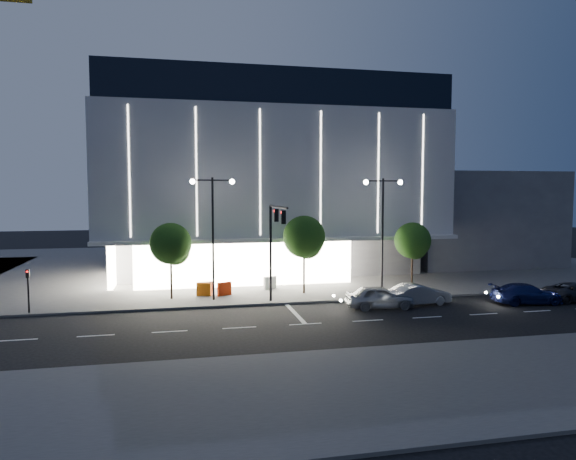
% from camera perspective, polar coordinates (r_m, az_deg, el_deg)
% --- Properties ---
extents(ground, '(160.00, 160.00, 0.00)m').
position_cam_1_polar(ground, '(32.54, -2.18, -9.93)').
color(ground, black).
rests_on(ground, ground).
extents(sidewalk_museum, '(70.00, 40.00, 0.15)m').
position_cam_1_polar(sidewalk_museum, '(56.60, -1.35, -3.72)').
color(sidewalk_museum, '#474747').
rests_on(sidewalk_museum, ground).
extents(sidewalk_near, '(70.00, 10.00, 0.15)m').
position_cam_1_polar(sidewalk_near, '(23.12, 16.11, -15.95)').
color(sidewalk_near, '#474747').
rests_on(sidewalk_near, ground).
extents(museum, '(30.00, 25.80, 18.00)m').
position_cam_1_polar(museum, '(54.04, -3.15, 5.68)').
color(museum, '#4C4C51').
rests_on(museum, ground).
extents(annex_building, '(16.00, 20.00, 10.00)m').
position_cam_1_polar(annex_building, '(63.45, 17.63, 1.42)').
color(annex_building, '#4C4C51').
rests_on(annex_building, ground).
extents(traffic_mast, '(0.33, 5.89, 7.07)m').
position_cam_1_polar(traffic_mast, '(35.12, -1.53, -0.55)').
color(traffic_mast, black).
rests_on(traffic_mast, ground).
extents(street_lamp_west, '(3.16, 0.36, 9.00)m').
position_cam_1_polar(street_lamp_west, '(37.21, -8.35, 1.12)').
color(street_lamp_west, black).
rests_on(street_lamp_west, ground).
extents(street_lamp_east, '(3.16, 0.36, 9.00)m').
position_cam_1_polar(street_lamp_east, '(40.19, 10.48, 1.33)').
color(street_lamp_east, black).
rests_on(street_lamp_east, ground).
extents(ped_signal_far, '(0.22, 0.24, 3.00)m').
position_cam_1_polar(ped_signal_far, '(37.36, -26.91, -5.58)').
color(ped_signal_far, black).
rests_on(ped_signal_far, ground).
extents(tree_left, '(3.02, 3.02, 5.72)m').
position_cam_1_polar(tree_left, '(38.31, -12.87, -1.74)').
color(tree_left, black).
rests_on(tree_left, ground).
extents(tree_mid, '(3.25, 3.25, 6.15)m').
position_cam_1_polar(tree_mid, '(39.41, 1.83, -1.03)').
color(tree_mid, black).
rests_on(tree_mid, ground).
extents(tree_right, '(2.91, 2.91, 5.51)m').
position_cam_1_polar(tree_right, '(42.51, 13.69, -1.36)').
color(tree_right, black).
rests_on(tree_right, ground).
extents(car_lead, '(4.78, 2.24, 1.58)m').
position_cam_1_polar(car_lead, '(35.90, 10.14, -7.34)').
color(car_lead, gray).
rests_on(car_lead, ground).
extents(car_second, '(4.68, 2.14, 1.49)m').
position_cam_1_polar(car_second, '(37.56, 14.29, -6.96)').
color(car_second, '#A4A7AB').
rests_on(car_second, ground).
extents(car_third, '(5.14, 2.48, 1.44)m').
position_cam_1_polar(car_third, '(40.55, 24.99, -6.44)').
color(car_third, '#151C52').
rests_on(car_third, ground).
extents(barrier_a, '(1.12, 0.58, 1.00)m').
position_cam_1_polar(barrier_a, '(39.32, -9.33, -6.52)').
color(barrier_a, orange).
rests_on(barrier_a, sidewalk_museum).
extents(barrier_b, '(1.13, 0.46, 1.00)m').
position_cam_1_polar(barrier_b, '(39.69, -9.15, -6.41)').
color(barrier_b, '#BEBEBE').
rests_on(barrier_b, sidewalk_museum).
extents(barrier_c, '(1.11, 0.67, 1.00)m').
position_cam_1_polar(barrier_c, '(39.29, -7.08, -6.50)').
color(barrier_c, red).
rests_on(barrier_c, sidewalk_museum).
extents(barrier_d, '(1.11, 0.67, 1.00)m').
position_cam_1_polar(barrier_d, '(41.56, -2.02, -5.87)').
color(barrier_d, white).
rests_on(barrier_d, sidewalk_museum).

